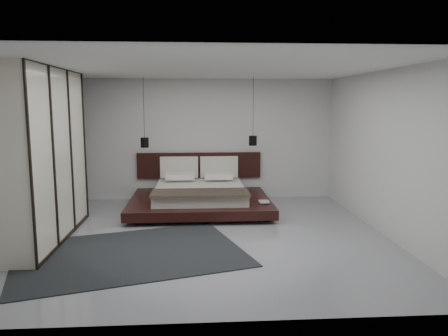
{
  "coord_description": "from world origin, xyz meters",
  "views": [
    {
      "loc": [
        -0.22,
        -7.21,
        2.23
      ],
      "look_at": [
        0.35,
        1.2,
        0.99
      ],
      "focal_mm": 35.0,
      "sensor_mm": 36.0,
      "label": 1
    }
  ],
  "objects": [
    {
      "name": "rug",
      "position": [
        -1.2,
        -0.85,
        0.01
      ],
      "size": [
        3.81,
        3.18,
        0.01
      ],
      "primitive_type": "cube",
      "rotation": [
        0.0,
        0.0,
        0.29
      ],
      "color": "black",
      "rests_on": "floor"
    },
    {
      "name": "floor",
      "position": [
        0.0,
        0.0,
        0.0
      ],
      "size": [
        6.0,
        6.0,
        0.0
      ],
      "primitive_type": "plane",
      "color": "gray",
      "rests_on": "ground"
    },
    {
      "name": "pendant_left",
      "position": [
        -1.31,
        2.37,
        1.4
      ],
      "size": [
        0.18,
        0.18,
        1.52
      ],
      "color": "black",
      "rests_on": "ceiling"
    },
    {
      "name": "wall_right",
      "position": [
        3.0,
        0.0,
        1.4
      ],
      "size": [
        0.0,
        6.0,
        6.0
      ],
      "primitive_type": "plane",
      "rotation": [
        1.57,
        0.0,
        -1.57
      ],
      "color": "silver",
      "rests_on": "floor"
    },
    {
      "name": "lattice_screen",
      "position": [
        -2.95,
        2.45,
        1.3
      ],
      "size": [
        0.05,
        0.9,
        2.6
      ],
      "primitive_type": "cube",
      "color": "black",
      "rests_on": "floor"
    },
    {
      "name": "book_upper",
      "position": [
        1.04,
        1.2,
        0.3
      ],
      "size": [
        0.2,
        0.27,
        0.02
      ],
      "primitive_type": "imported",
      "rotation": [
        0.0,
        0.0,
        -0.02
      ],
      "color": "#99724C",
      "rests_on": "book_lower"
    },
    {
      "name": "wardrobe",
      "position": [
        -2.7,
        -0.01,
        1.42
      ],
      "size": [
        0.68,
        2.9,
        2.85
      ],
      "color": "beige",
      "rests_on": "floor"
    },
    {
      "name": "book_lower",
      "position": [
        1.06,
        1.23,
        0.28
      ],
      "size": [
        0.22,
        0.28,
        0.02
      ],
      "primitive_type": "imported",
      "rotation": [
        0.0,
        0.0,
        -0.12
      ],
      "color": "#99724C",
      "rests_on": "bed"
    },
    {
      "name": "wall_back",
      "position": [
        0.0,
        3.0,
        1.4
      ],
      "size": [
        6.0,
        0.0,
        6.0
      ],
      "primitive_type": "plane",
      "rotation": [
        1.57,
        0.0,
        0.0
      ],
      "color": "silver",
      "rests_on": "floor"
    },
    {
      "name": "wall_left",
      "position": [
        -3.0,
        0.0,
        1.4
      ],
      "size": [
        0.0,
        6.0,
        6.0
      ],
      "primitive_type": "plane",
      "rotation": [
        1.57,
        0.0,
        1.57
      ],
      "color": "silver",
      "rests_on": "floor"
    },
    {
      "name": "wall_front",
      "position": [
        0.0,
        -3.0,
        1.4
      ],
      "size": [
        6.0,
        0.0,
        6.0
      ],
      "primitive_type": "plane",
      "rotation": [
        -1.57,
        0.0,
        0.0
      ],
      "color": "silver",
      "rests_on": "floor"
    },
    {
      "name": "ceiling",
      "position": [
        0.0,
        0.0,
        2.8
      ],
      "size": [
        6.0,
        6.0,
        0.0
      ],
      "primitive_type": "plane",
      "rotation": [
        3.14,
        0.0,
        0.0
      ],
      "color": "white",
      "rests_on": "wall_back"
    },
    {
      "name": "bed",
      "position": [
        -0.12,
        1.9,
        0.3
      ],
      "size": [
        2.89,
        2.44,
        1.1
      ],
      "color": "black",
      "rests_on": "floor"
    },
    {
      "name": "pendant_right",
      "position": [
        1.06,
        2.37,
        1.43
      ],
      "size": [
        0.18,
        0.18,
        1.49
      ],
      "color": "black",
      "rests_on": "ceiling"
    }
  ]
}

